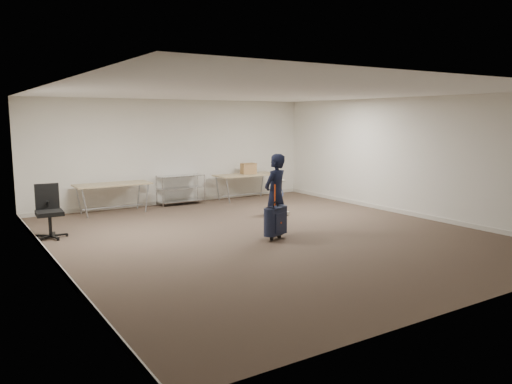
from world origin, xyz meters
TOP-DOWN VIEW (x-y plane):
  - ground at (0.00, 0.00)m, footprint 9.00×9.00m
  - room_shell at (0.00, 1.38)m, footprint 8.00×9.00m
  - folding_table_left at (-1.90, 3.95)m, footprint 1.80×0.75m
  - folding_table_right at (1.90, 3.95)m, footprint 1.80×0.75m
  - wire_shelf at (0.00, 4.20)m, footprint 1.22×0.47m
  - person at (0.17, -0.02)m, footprint 0.69×0.58m
  - suitcase at (-0.08, -0.39)m, footprint 0.44×0.34m
  - office_chair at (-3.70, 2.09)m, footprint 0.63×0.63m
  - equipment_cart at (1.33, 1.60)m, footprint 0.48×0.48m
  - cardboard_box at (2.04, 4.03)m, footprint 0.44×0.36m

SIDE VIEW (x-z plane):
  - ground at x=0.00m, z-range 0.00..0.00m
  - room_shell at x=0.00m, z-range -4.45..4.55m
  - equipment_cart at x=1.33m, z-range -0.20..0.65m
  - office_chair at x=-3.70m, z-range -0.21..0.84m
  - suitcase at x=-0.08m, z-range -0.17..0.89m
  - wire_shelf at x=0.00m, z-range 0.04..0.84m
  - folding_table_left at x=-1.90m, z-range 0.31..1.04m
  - folding_table_right at x=1.90m, z-range 0.31..1.04m
  - person at x=0.17m, z-range 0.00..1.62m
  - cardboard_box at x=2.04m, z-range 0.73..1.03m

